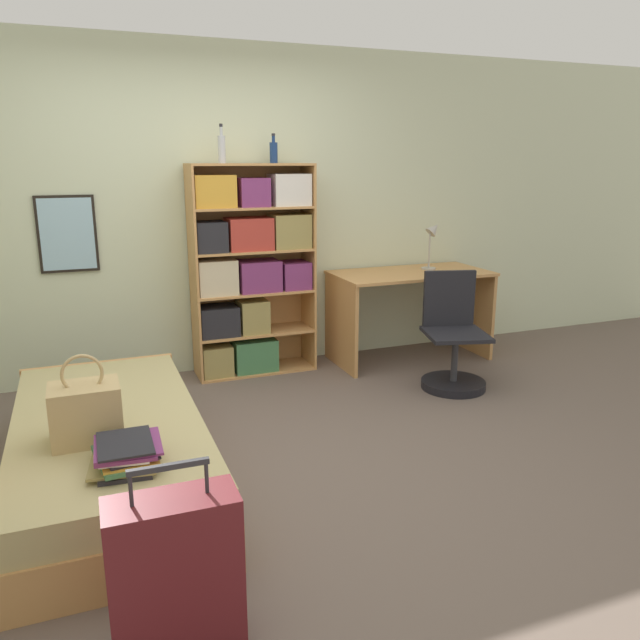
{
  "coord_description": "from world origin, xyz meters",
  "views": [
    {
      "loc": [
        -0.86,
        -3.27,
        1.71
      ],
      "look_at": [
        0.5,
        0.2,
        0.75
      ],
      "focal_mm": 35.0,
      "sensor_mm": 36.0,
      "label": 1
    }
  ],
  "objects_px": {
    "bookcase": "(248,268)",
    "desk_chair": "(453,352)",
    "book_stack_on_bed": "(126,454)",
    "desk": "(410,298)",
    "bottle_green": "(222,148)",
    "bottle_brown": "(274,152)",
    "bed": "(109,449)",
    "handbag": "(86,412)",
    "desk_lamp": "(433,237)",
    "suitcase": "(176,575)"
  },
  "relations": [
    {
      "from": "bookcase",
      "to": "desk_chair",
      "type": "distance_m",
      "value": 1.74
    },
    {
      "from": "book_stack_on_bed",
      "to": "desk",
      "type": "height_order",
      "value": "desk"
    },
    {
      "from": "bottle_green",
      "to": "bottle_brown",
      "type": "xyz_separation_m",
      "value": [
        0.43,
        0.07,
        -0.02
      ]
    },
    {
      "from": "bed",
      "to": "book_stack_on_bed",
      "type": "relative_size",
      "value": 5.59
    },
    {
      "from": "bed",
      "to": "desk",
      "type": "relative_size",
      "value": 1.5
    },
    {
      "from": "bottle_green",
      "to": "bottle_brown",
      "type": "relative_size",
      "value": 1.27
    },
    {
      "from": "handbag",
      "to": "desk",
      "type": "distance_m",
      "value": 3.15
    },
    {
      "from": "handbag",
      "to": "desk_chair",
      "type": "xyz_separation_m",
      "value": [
        2.66,
        0.9,
        -0.26
      ]
    },
    {
      "from": "desk_lamp",
      "to": "suitcase",
      "type": "bearing_deg",
      "value": -134.19
    },
    {
      "from": "book_stack_on_bed",
      "to": "bottle_brown",
      "type": "relative_size",
      "value": 1.6
    },
    {
      "from": "suitcase",
      "to": "desk_lamp",
      "type": "height_order",
      "value": "desk_lamp"
    },
    {
      "from": "bed",
      "to": "desk_lamp",
      "type": "relative_size",
      "value": 4.71
    },
    {
      "from": "bottle_green",
      "to": "handbag",
      "type": "bearing_deg",
      "value": -121.89
    },
    {
      "from": "handbag",
      "to": "bottle_green",
      "type": "distance_m",
      "value": 2.44
    },
    {
      "from": "book_stack_on_bed",
      "to": "desk_chair",
      "type": "distance_m",
      "value": 2.81
    },
    {
      "from": "handbag",
      "to": "bookcase",
      "type": "xyz_separation_m",
      "value": [
        1.29,
        1.8,
        0.33
      ]
    },
    {
      "from": "bottle_brown",
      "to": "desk",
      "type": "distance_m",
      "value": 1.69
    },
    {
      "from": "desk_lamp",
      "to": "handbag",
      "type": "bearing_deg",
      "value": -149.86
    },
    {
      "from": "suitcase",
      "to": "bookcase",
      "type": "height_order",
      "value": "bookcase"
    },
    {
      "from": "bottle_green",
      "to": "desk_chair",
      "type": "bearing_deg",
      "value": -29.54
    },
    {
      "from": "handbag",
      "to": "bottle_brown",
      "type": "xyz_separation_m",
      "value": [
        1.54,
        1.85,
        1.23
      ]
    },
    {
      "from": "desk",
      "to": "desk_lamp",
      "type": "xyz_separation_m",
      "value": [
        0.23,
        0.05,
        0.52
      ]
    },
    {
      "from": "handbag",
      "to": "desk_lamp",
      "type": "xyz_separation_m",
      "value": [
        2.92,
        1.69,
        0.52
      ]
    },
    {
      "from": "bottle_brown",
      "to": "desk_lamp",
      "type": "distance_m",
      "value": 1.56
    },
    {
      "from": "bottle_green",
      "to": "desk_lamp",
      "type": "height_order",
      "value": "bottle_green"
    },
    {
      "from": "handbag",
      "to": "suitcase",
      "type": "distance_m",
      "value": 1.11
    },
    {
      "from": "suitcase",
      "to": "bookcase",
      "type": "bearing_deg",
      "value": 69.92
    },
    {
      "from": "handbag",
      "to": "bookcase",
      "type": "height_order",
      "value": "bookcase"
    },
    {
      "from": "bed",
      "to": "desk_chair",
      "type": "bearing_deg",
      "value": 13.41
    },
    {
      "from": "suitcase",
      "to": "bottle_green",
      "type": "height_order",
      "value": "bottle_green"
    },
    {
      "from": "bottle_brown",
      "to": "desk",
      "type": "relative_size",
      "value": 0.17
    },
    {
      "from": "bookcase",
      "to": "desk_lamp",
      "type": "xyz_separation_m",
      "value": [
        1.62,
        -0.11,
        0.19
      ]
    },
    {
      "from": "suitcase",
      "to": "bottle_brown",
      "type": "bearing_deg",
      "value": 66.1
    },
    {
      "from": "bed",
      "to": "desk",
      "type": "xyz_separation_m",
      "value": [
        2.59,
        1.35,
        0.35
      ]
    },
    {
      "from": "book_stack_on_bed",
      "to": "desk_chair",
      "type": "bearing_deg",
      "value": 26.51
    },
    {
      "from": "suitcase",
      "to": "bookcase",
      "type": "xyz_separation_m",
      "value": [
        1.04,
        2.85,
        0.57
      ]
    },
    {
      "from": "bookcase",
      "to": "desk",
      "type": "distance_m",
      "value": 1.44
    },
    {
      "from": "bottle_green",
      "to": "desk_lamp",
      "type": "distance_m",
      "value": 1.95
    },
    {
      "from": "desk_lamp",
      "to": "bookcase",
      "type": "bearing_deg",
      "value": 176.17
    },
    {
      "from": "bed",
      "to": "desk_chair",
      "type": "xyz_separation_m",
      "value": [
        2.56,
        0.61,
        0.08
      ]
    },
    {
      "from": "handbag",
      "to": "desk_chair",
      "type": "relative_size",
      "value": 0.49
    },
    {
      "from": "suitcase",
      "to": "desk",
      "type": "relative_size",
      "value": 0.54
    },
    {
      "from": "bed",
      "to": "bottle_brown",
      "type": "height_order",
      "value": "bottle_brown"
    },
    {
      "from": "desk_chair",
      "to": "bed",
      "type": "bearing_deg",
      "value": -166.59
    },
    {
      "from": "handbag",
      "to": "desk_lamp",
      "type": "bearing_deg",
      "value": 30.14
    },
    {
      "from": "suitcase",
      "to": "bottle_green",
      "type": "relative_size",
      "value": 2.54
    },
    {
      "from": "desk_lamp",
      "to": "bottle_brown",
      "type": "bearing_deg",
      "value": 173.33
    },
    {
      "from": "book_stack_on_bed",
      "to": "bottle_green",
      "type": "bearing_deg",
      "value": 65.74
    },
    {
      "from": "desk_chair",
      "to": "suitcase",
      "type": "bearing_deg",
      "value": -140.91
    },
    {
      "from": "bed",
      "to": "book_stack_on_bed",
      "type": "distance_m",
      "value": 0.69
    }
  ]
}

